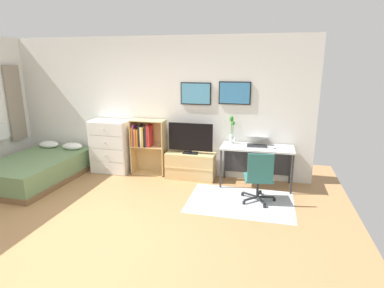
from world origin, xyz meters
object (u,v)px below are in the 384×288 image
(bamboo_vase, at_px, (232,131))
(tv_stand, at_px, (191,166))
(bed, at_px, (37,169))
(bookshelf, at_px, (146,142))
(desk, at_px, (257,153))
(office_chair, at_px, (259,176))
(computer_mouse, at_px, (274,148))
(laptop, at_px, (257,142))
(wine_glass, at_px, (235,140))
(television, at_px, (190,138))
(dresser, at_px, (111,146))

(bamboo_vase, bearing_deg, tv_stand, -175.36)
(bed, xyz_separation_m, bookshelf, (1.90, 0.86, 0.43))
(desk, bearing_deg, office_chair, -84.98)
(desk, xyz_separation_m, computer_mouse, (0.29, -0.12, 0.15))
(laptop, bearing_deg, wine_glass, -155.47)
(desk, distance_m, bamboo_vase, 0.62)
(computer_mouse, bearing_deg, television, 175.86)
(bookshelf, xyz_separation_m, bamboo_vase, (1.71, 0.01, 0.31))
(office_chair, distance_m, laptop, 0.93)
(bed, xyz_separation_m, computer_mouse, (4.38, 0.67, 0.53))
(wine_glass, bearing_deg, bed, -170.45)
(dresser, bearing_deg, bamboo_vase, 1.81)
(tv_stand, relative_size, computer_mouse, 9.08)
(tv_stand, height_order, desk, desk)
(desk, bearing_deg, television, -179.40)
(bookshelf, relative_size, computer_mouse, 10.68)
(office_chair, relative_size, bamboo_vase, 1.67)
(bed, relative_size, wine_glass, 11.40)
(bookshelf, xyz_separation_m, wine_glass, (1.79, -0.24, 0.21))
(tv_stand, xyz_separation_m, office_chair, (1.33, -0.84, 0.20))
(bed, relative_size, bookshelf, 1.85)
(bookshelf, distance_m, computer_mouse, 2.49)
(desk, bearing_deg, computer_mouse, -23.60)
(bamboo_vase, bearing_deg, wine_glass, -71.48)
(television, bearing_deg, laptop, 1.58)
(television, relative_size, office_chair, 1.00)
(bookshelf, distance_m, laptop, 2.19)
(tv_stand, distance_m, television, 0.55)
(dresser, xyz_separation_m, computer_mouse, (3.23, -0.12, 0.22))
(dresser, bearing_deg, desk, 0.11)
(tv_stand, distance_m, computer_mouse, 1.63)
(office_chair, distance_m, bamboo_vase, 1.18)
(bed, height_order, dresser, dresser)
(wine_glass, bearing_deg, desk, 23.86)
(bed, height_order, bamboo_vase, bamboo_vase)
(television, bearing_deg, bamboo_vase, 6.29)
(laptop, bearing_deg, desk, -67.73)
(bed, bearing_deg, desk, 12.37)
(bed, distance_m, office_chair, 4.17)
(computer_mouse, bearing_deg, dresser, 177.89)
(bookshelf, relative_size, television, 1.29)
(laptop, bearing_deg, dresser, 178.16)
(tv_stand, height_order, wine_glass, wine_glass)
(bookshelf, relative_size, office_chair, 1.29)
(dresser, distance_m, bookshelf, 0.76)
(laptop, bearing_deg, bed, -171.02)
(bed, distance_m, bookshelf, 2.13)
(computer_mouse, bearing_deg, tv_stand, 175.03)
(tv_stand, height_order, computer_mouse, computer_mouse)
(wine_glass, bearing_deg, bookshelf, 172.53)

